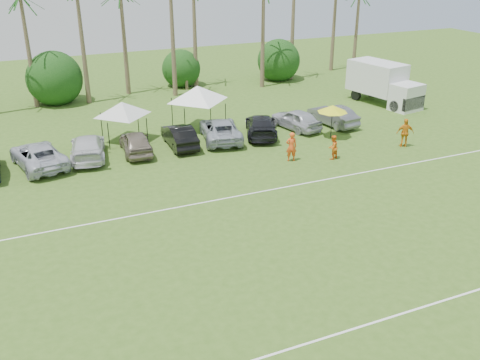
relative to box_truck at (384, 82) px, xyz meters
name	(u,v)px	position (x,y,z in m)	size (l,w,h in m)	color
field_lines	(270,252)	(-20.18, -18.36, -1.86)	(80.00, 12.10, 0.01)	white
palm_tree_4	(70,14)	(-24.18, 11.64, 5.61)	(2.40, 2.40, 8.90)	brown
palm_tree_5	(117,1)	(-20.18, 11.64, 6.48)	(2.40, 2.40, 9.90)	brown
palm_tree_8	(253,6)	(-7.18, 11.64, 5.61)	(2.40, 2.40, 8.90)	brown
bush_tree_1	(54,80)	(-26.18, 12.64, -0.07)	(4.00, 4.00, 4.00)	brown
bush_tree_2	(183,69)	(-14.18, 12.64, -0.07)	(4.00, 4.00, 4.00)	brown
bush_tree_3	(275,61)	(-4.18, 12.64, -0.07)	(4.00, 4.00, 4.00)	brown
sideline_player_a	(291,147)	(-13.92, -8.84, -0.90)	(0.70, 0.46, 1.93)	#F3521B
sideline_player_b	(333,147)	(-11.28, -9.62, -1.07)	(0.78, 0.61, 1.60)	orange
sideline_player_c	(405,133)	(-5.49, -9.63, -0.87)	(1.17, 0.49, 2.00)	orange
box_truck	(384,82)	(0.00, 0.00, 0.00)	(3.81, 7.14, 3.50)	silver
canopy_tent_left	(122,102)	(-22.92, -0.75, 0.98)	(4.11, 4.11, 3.33)	black
canopy_tent_right	(197,86)	(-17.22, -0.36, 1.47)	(4.81, 4.81, 3.90)	black
market_umbrella	(333,109)	(-9.10, -6.00, 0.30)	(2.17, 2.17, 2.42)	black
parked_car_2	(38,155)	(-28.90, -3.41, -1.11)	(2.52, 5.47, 1.52)	#B8BBC6
parked_car_3	(88,147)	(-25.82, -3.10, -1.11)	(2.13, 5.24, 1.52)	silver
parked_car_4	(136,142)	(-22.74, -3.46, -1.11)	(1.79, 4.46, 1.52)	gray
parked_car_5	(179,136)	(-19.67, -3.36, -1.11)	(1.61, 4.61, 1.52)	black
parked_car_6	(220,130)	(-16.59, -3.24, -1.11)	(2.52, 5.47, 1.52)	#A2A9B3
parked_car_7	(261,125)	(-13.51, -3.51, -1.11)	(2.13, 5.24, 1.52)	black
parked_car_8	(296,119)	(-10.44, -3.19, -1.11)	(1.79, 4.46, 1.52)	#B4B5BE
parked_car_9	(333,115)	(-7.36, -3.47, -1.11)	(1.61, 4.61, 1.52)	slate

